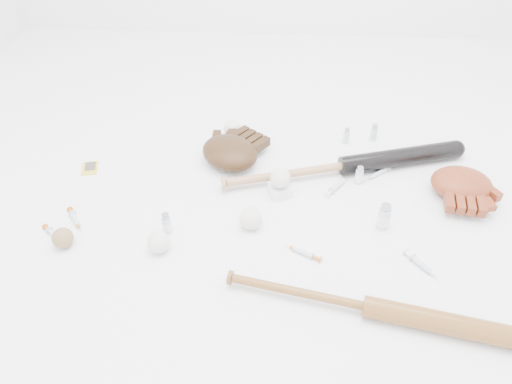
# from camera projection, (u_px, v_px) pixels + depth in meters

# --- Properties ---
(bat_dark) EXTENTS (0.98, 0.35, 0.07)m
(bat_dark) POSITION_uv_depth(u_px,v_px,m) (344.00, 166.00, 1.90)
(bat_dark) COLOR black
(bat_dark) RESTS_ON ground
(bat_wood) EXTENTS (0.86, 0.24, 0.06)m
(bat_wood) POSITION_uv_depth(u_px,v_px,m) (367.00, 307.00, 1.41)
(bat_wood) COLOR brown
(bat_wood) RESTS_ON ground
(glove_dark) EXTENTS (0.39, 0.39, 0.10)m
(glove_dark) POSITION_uv_depth(u_px,v_px,m) (230.00, 152.00, 1.94)
(glove_dark) COLOR #321E0D
(glove_dark) RESTS_ON ground
(glove_tan) EXTENTS (0.29, 0.29, 0.09)m
(glove_tan) POSITION_uv_depth(u_px,v_px,m) (462.00, 183.00, 1.80)
(glove_tan) COLOR maroon
(glove_tan) RESTS_ON ground
(trading_card) EXTENTS (0.08, 0.09, 0.00)m
(trading_card) POSITION_uv_depth(u_px,v_px,m) (90.00, 168.00, 1.94)
(trading_card) COLOR gold
(trading_card) RESTS_ON ground
(pedestal) EXTENTS (0.09, 0.09, 0.04)m
(pedestal) POSITION_uv_depth(u_px,v_px,m) (280.00, 190.00, 1.82)
(pedestal) COLOR white
(pedestal) RESTS_ON ground
(baseball_on_pedestal) EXTENTS (0.08, 0.08, 0.08)m
(baseball_on_pedestal) POSITION_uv_depth(u_px,v_px,m) (280.00, 178.00, 1.78)
(baseball_on_pedestal) COLOR silver
(baseball_on_pedestal) RESTS_ON pedestal
(baseball_left) EXTENTS (0.07, 0.07, 0.07)m
(baseball_left) POSITION_uv_depth(u_px,v_px,m) (159.00, 242.00, 1.60)
(baseball_left) COLOR silver
(baseball_left) RESTS_ON ground
(baseball_upper) EXTENTS (0.07, 0.07, 0.07)m
(baseball_upper) POSITION_uv_depth(u_px,v_px,m) (232.00, 129.00, 2.09)
(baseball_upper) COLOR silver
(baseball_upper) RESTS_ON ground
(baseball_mid) EXTENTS (0.08, 0.08, 0.08)m
(baseball_mid) POSITION_uv_depth(u_px,v_px,m) (251.00, 218.00, 1.68)
(baseball_mid) COLOR silver
(baseball_mid) RESTS_ON ground
(baseball_aged) EXTENTS (0.07, 0.07, 0.07)m
(baseball_aged) POSITION_uv_depth(u_px,v_px,m) (63.00, 238.00, 1.61)
(baseball_aged) COLOR olive
(baseball_aged) RESTS_ON ground
(syringe_0) EXTENTS (0.13, 0.11, 0.02)m
(syringe_0) POSITION_uv_depth(u_px,v_px,m) (55.00, 235.00, 1.66)
(syringe_0) COLOR #ADBCC6
(syringe_0) RESTS_ON ground
(syringe_1) EXTENTS (0.15, 0.09, 0.02)m
(syringe_1) POSITION_uv_depth(u_px,v_px,m) (303.00, 252.00, 1.60)
(syringe_1) COLOR #ADBCC6
(syringe_1) RESTS_ON ground
(syringe_2) EXTENTS (0.12, 0.15, 0.02)m
(syringe_2) POSITION_uv_depth(u_px,v_px,m) (337.00, 186.00, 1.85)
(syringe_2) COLOR #ADBCC6
(syringe_2) RESTS_ON ground
(syringe_3) EXTENTS (0.12, 0.14, 0.02)m
(syringe_3) POSITION_uv_depth(u_px,v_px,m) (421.00, 265.00, 1.56)
(syringe_3) COLOR #ADBCC6
(syringe_3) RESTS_ON ground
(syringe_4) EXTENTS (0.13, 0.11, 0.02)m
(syringe_4) POSITION_uv_depth(u_px,v_px,m) (378.00, 174.00, 1.91)
(syringe_4) COLOR #ADBCC6
(syringe_4) RESTS_ON ground
(syringe_5) EXTENTS (0.11, 0.14, 0.02)m
(syringe_5) POSITION_uv_depth(u_px,v_px,m) (75.00, 220.00, 1.72)
(syringe_5) COLOR #ADBCC6
(syringe_5) RESTS_ON ground
(vial_0) EXTENTS (0.03, 0.03, 0.07)m
(vial_0) POSITION_uv_depth(u_px,v_px,m) (346.00, 136.00, 2.05)
(vial_0) COLOR silver
(vial_0) RESTS_ON ground
(vial_1) EXTENTS (0.03, 0.03, 0.07)m
(vial_1) POSITION_uv_depth(u_px,v_px,m) (374.00, 132.00, 2.07)
(vial_1) COLOR silver
(vial_1) RESTS_ON ground
(vial_2) EXTENTS (0.03, 0.03, 0.07)m
(vial_2) POSITION_uv_depth(u_px,v_px,m) (359.00, 175.00, 1.86)
(vial_2) COLOR silver
(vial_2) RESTS_ON ground
(vial_3) EXTENTS (0.04, 0.04, 0.10)m
(vial_3) POSITION_uv_depth(u_px,v_px,m) (384.00, 216.00, 1.67)
(vial_3) COLOR silver
(vial_3) RESTS_ON ground
(vial_4) EXTENTS (0.03, 0.03, 0.08)m
(vial_4) POSITION_uv_depth(u_px,v_px,m) (166.00, 223.00, 1.66)
(vial_4) COLOR silver
(vial_4) RESTS_ON ground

